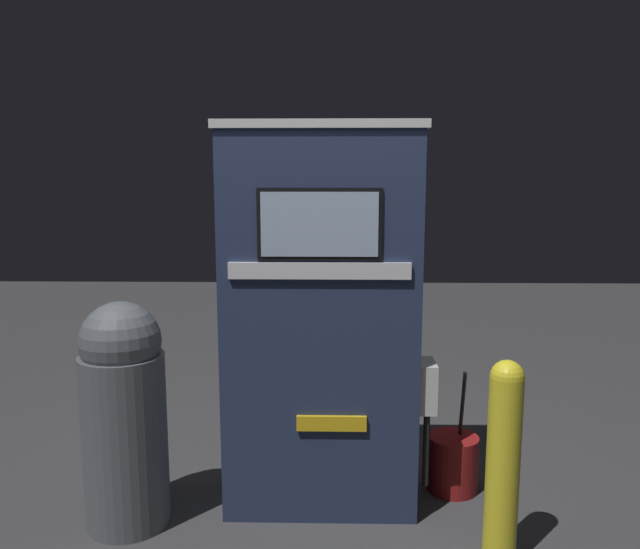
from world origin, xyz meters
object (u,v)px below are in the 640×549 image
squeegee_bucket (453,463)px  trash_bin (124,413)px  safety_bollard (503,458)px  gas_pump (321,320)px

squeegee_bucket → trash_bin: bearing=-167.8°
safety_bollard → squeegee_bucket: size_ratio=1.37×
safety_bollard → trash_bin: trash_bin is taller
trash_bin → gas_pump: bearing=13.6°
safety_bollard → gas_pump: bearing=147.3°
safety_bollard → squeegee_bucket: bearing=97.5°
safety_bollard → trash_bin: 1.77m
gas_pump → squeegee_bucket: gas_pump is taller
gas_pump → safety_bollard: size_ratio=2.10×
safety_bollard → trash_bin: bearing=170.7°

